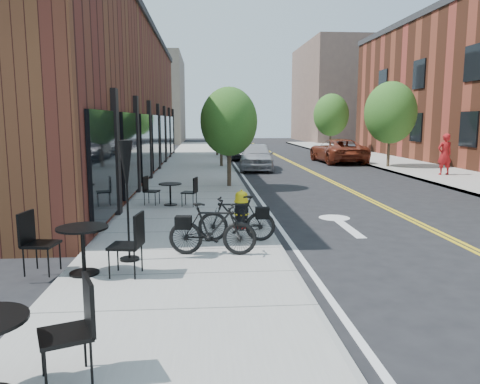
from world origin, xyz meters
name	(u,v)px	position (x,y,z in m)	size (l,w,h in m)	color
ground	(283,253)	(0.00, 0.00, 0.00)	(120.00, 120.00, 0.00)	black
sidewalk_near	(194,184)	(-2.00, 10.00, 0.06)	(4.00, 70.00, 0.12)	#9E9B93
sidewalk_far	(473,181)	(10.00, 10.00, 0.06)	(4.00, 70.00, 0.12)	#9E9B93
building_near	(100,102)	(-6.50, 14.00, 3.50)	(5.00, 28.00, 7.00)	#4E1F19
bg_building_left	(149,100)	(-8.00, 48.00, 5.00)	(8.00, 14.00, 10.00)	#726656
bg_building_right	(342,93)	(16.00, 50.00, 6.00)	(10.00, 16.00, 12.00)	brown
tree_near_a	(229,122)	(-0.60, 9.00, 2.60)	(2.20, 2.20, 3.81)	#382B1E
tree_near_b	(221,119)	(-0.60, 17.00, 2.71)	(2.30, 2.30, 3.98)	#382B1E
tree_near_c	(217,122)	(-0.60, 25.00, 2.53)	(2.10, 2.10, 3.67)	#382B1E
tree_near_d	(214,118)	(-0.60, 33.00, 2.79)	(2.40, 2.40, 4.11)	#382B1E
tree_far_b	(390,113)	(8.60, 16.00, 3.06)	(2.80, 2.80, 4.62)	#382B1E
tree_far_c	(331,115)	(8.60, 28.00, 3.06)	(2.80, 2.80, 4.62)	#382B1E
fire_hydrant	(241,210)	(-0.70, 1.81, 0.55)	(0.44, 0.44, 0.92)	maroon
bicycle_left	(237,218)	(-0.90, 0.54, 0.61)	(0.46, 1.64, 0.98)	black
bicycle_right	(213,229)	(-1.43, -0.44, 0.63)	(0.48, 1.68, 1.01)	black
bistro_set_b	(83,243)	(-3.60, -1.40, 0.65)	(1.99, 0.96, 1.05)	black
bistro_set_c	(170,191)	(-2.60, 4.91, 0.55)	(1.64, 0.85, 0.86)	black
patio_umbrella	(126,175)	(-2.97, -0.66, 1.70)	(0.36, 0.36, 2.20)	black
parked_car_a	(257,156)	(1.25, 15.88, 0.74)	(1.76, 4.37, 1.49)	#A3A5AB
parked_car_b	(241,150)	(0.94, 22.52, 0.65)	(1.38, 3.96, 1.31)	black
parked_car_c	(233,145)	(0.80, 29.26, 0.64)	(1.80, 4.43, 1.29)	#A7A6AB
parked_car_far	(338,151)	(6.83, 19.79, 0.75)	(2.48, 5.37, 1.49)	maroon
pedestrian	(445,154)	(9.65, 11.92, 1.08)	(0.70, 0.46, 1.93)	maroon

